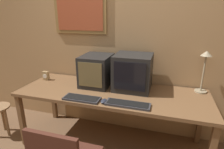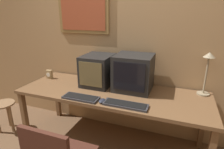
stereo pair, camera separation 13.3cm
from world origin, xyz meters
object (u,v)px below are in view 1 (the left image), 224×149
keyboard_side (128,104)px  monitor_right (133,72)px  monitor_left (97,70)px  keyboard_main (82,98)px  desk_clock (46,76)px  desk_lamp (205,65)px  mouse_near_keyboard (104,101)px

keyboard_side → monitor_right: bearing=94.9°
monitor_left → keyboard_main: bearing=-89.9°
desk_clock → monitor_right: bearing=1.8°
desk_clock → desk_lamp: 1.98m
keyboard_main → desk_lamp: desk_lamp is taller
monitor_right → keyboard_main: 0.67m
keyboard_main → keyboard_side: 0.49m
keyboard_side → desk_lamp: size_ratio=0.93×
mouse_near_keyboard → desk_lamp: size_ratio=0.21×
desk_clock → keyboard_main: bearing=-29.5°
monitor_right → desk_lamp: size_ratio=0.89×
monitor_right → mouse_near_keyboard: size_ratio=4.19×
monitor_left → keyboard_side: 0.68m
desk_lamp → keyboard_main: bearing=-154.8°
keyboard_side → mouse_near_keyboard: size_ratio=4.38×
mouse_near_keyboard → desk_clock: desk_clock is taller
mouse_near_keyboard → desk_lamp: bearing=30.4°
desk_clock → mouse_near_keyboard: bearing=-22.8°
monitor_right → desk_clock: (-1.18, -0.04, -0.15)m
monitor_left → keyboard_side: bearing=-41.3°
mouse_near_keyboard → desk_lamp: 1.18m
desk_clock → monitor_left: bearing=2.9°
monitor_right → desk_lamp: (0.77, 0.13, 0.11)m
monitor_right → mouse_near_keyboard: (-0.21, -0.45, -0.19)m
mouse_near_keyboard → monitor_left: bearing=119.1°
keyboard_main → desk_clock: 0.83m
monitor_right → mouse_near_keyboard: monitor_right is taller
keyboard_side → desk_lamp: 0.98m
monitor_right → desk_clock: 1.19m
monitor_left → desk_clock: monitor_left is taller
monitor_left → monitor_right: bearing=0.2°
monitor_left → monitor_right: (0.45, 0.00, 0.02)m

